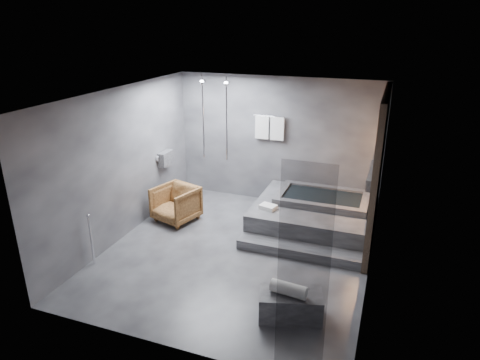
% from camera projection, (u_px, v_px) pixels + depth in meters
% --- Properties ---
extents(room, '(5.00, 5.04, 2.82)m').
position_uv_depth(room, '(264.00, 158.00, 7.12)').
color(room, '#2C2C2F').
rests_on(room, ground).
extents(tub_deck, '(2.20, 2.00, 0.50)m').
position_uv_depth(tub_deck, '(312.00, 215.00, 8.49)').
color(tub_deck, '#313133').
rests_on(tub_deck, ground).
extents(tub_step, '(2.20, 0.36, 0.18)m').
position_uv_depth(tub_step, '(298.00, 251.00, 7.51)').
color(tub_step, '#313133').
rests_on(tub_step, ground).
extents(concrete_bench, '(0.96, 0.69, 0.39)m').
position_uv_depth(concrete_bench, '(290.00, 305.00, 5.93)').
color(concrete_bench, '#303032').
rests_on(concrete_bench, ground).
extents(driftwood_chair, '(0.98, 0.99, 0.73)m').
position_uv_depth(driftwood_chair, '(176.00, 204.00, 8.74)').
color(driftwood_chair, '#462811').
rests_on(driftwood_chair, ground).
extents(rolled_towel, '(0.52, 0.24, 0.18)m').
position_uv_depth(rolled_towel, '(289.00, 289.00, 5.79)').
color(rolled_towel, white).
rests_on(rolled_towel, concrete_bench).
extents(deck_towel, '(0.35, 0.29, 0.08)m').
position_uv_depth(deck_towel, '(268.00, 207.00, 8.17)').
color(deck_towel, white).
rests_on(deck_towel, tub_deck).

